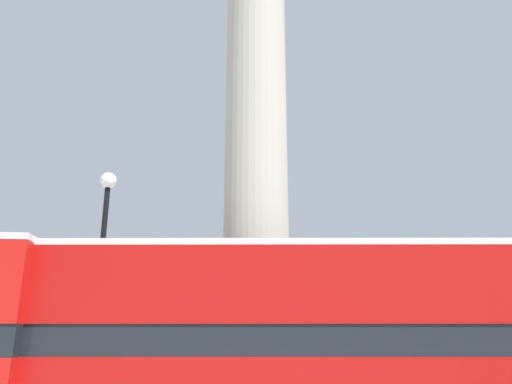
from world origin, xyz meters
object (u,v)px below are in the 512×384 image
equestrian_statue (507,363)px  street_lamp (99,285)px  bus_c (288,347)px  monument_column (256,187)px

equestrian_statue → street_lamp: (-13.10, -7.36, 2.08)m
bus_c → street_lamp: size_ratio=1.64×
bus_c → equestrian_statue: bearing=47.3°
monument_column → equestrian_statue: size_ratio=3.41×
bus_c → monument_column: bearing=99.2°
bus_c → equestrian_statue: equestrian_statue is taller
monument_column → equestrian_statue: (9.19, 5.62, -5.19)m
equestrian_statue → street_lamp: street_lamp is taller
monument_column → street_lamp: bearing=-156.0°
bus_c → equestrian_statue: size_ratio=1.83×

